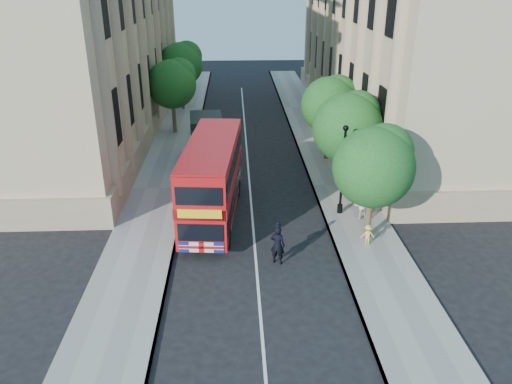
{
  "coord_description": "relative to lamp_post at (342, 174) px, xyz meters",
  "views": [
    {
      "loc": [
        -0.91,
        -19.32,
        12.76
      ],
      "look_at": [
        0.14,
        4.19,
        2.3
      ],
      "focal_mm": 35.0,
      "sensor_mm": 36.0,
      "label": 1
    }
  ],
  "objects": [
    {
      "name": "tree_right_near",
      "position": [
        0.84,
        -2.97,
        1.74
      ],
      "size": [
        4.0,
        4.0,
        6.08
      ],
      "color": "#473828",
      "rests_on": "ground"
    },
    {
      "name": "building_left",
      "position": [
        -18.8,
        18.0,
        6.49
      ],
      "size": [
        12.0,
        38.0,
        18.0
      ],
      "primitive_type": "cube",
      "color": "tan",
      "rests_on": "ground"
    },
    {
      "name": "double_decker_bus",
      "position": [
        -7.18,
        0.01,
        -0.11
      ],
      "size": [
        3.29,
        9.56,
        4.33
      ],
      "rotation": [
        0.0,
        0.0,
        -0.09
      ],
      "color": "#A60B0E",
      "rests_on": "ground"
    },
    {
      "name": "tree_right_far",
      "position": [
        0.84,
        9.03,
        1.8
      ],
      "size": [
        4.0,
        4.0,
        6.15
      ],
      "color": "#473828",
      "rests_on": "ground"
    },
    {
      "name": "ground",
      "position": [
        -5.0,
        -6.0,
        -2.51
      ],
      "size": [
        120.0,
        120.0,
        0.0
      ],
      "primitive_type": "plane",
      "color": "black",
      "rests_on": "ground"
    },
    {
      "name": "box_van",
      "position": [
        -7.89,
        8.92,
        -0.95
      ],
      "size": [
        2.73,
        5.75,
        3.19
      ],
      "rotation": [
        0.0,
        0.0,
        0.09
      ],
      "color": "black",
      "rests_on": "ground"
    },
    {
      "name": "child_b",
      "position": [
        0.66,
        -3.65,
        -1.85
      ],
      "size": [
        0.7,
        0.41,
        1.08
      ],
      "primitive_type": "imported",
      "rotation": [
        0.0,
        0.0,
        3.13
      ],
      "color": "#EFC751",
      "rests_on": "pavement_right"
    },
    {
      "name": "pavement_right",
      "position": [
        0.75,
        4.0,
        -2.45
      ],
      "size": [
        3.5,
        80.0,
        0.12
      ],
      "primitive_type": "cube",
      "color": "gray",
      "rests_on": "ground"
    },
    {
      "name": "building_right",
      "position": [
        8.8,
        18.0,
        6.49
      ],
      "size": [
        12.0,
        38.0,
        18.0
      ],
      "primitive_type": "cube",
      "color": "tan",
      "rests_on": "ground"
    },
    {
      "name": "tree_left_far",
      "position": [
        -10.96,
        16.03,
        1.93
      ],
      "size": [
        4.0,
        4.0,
        6.3
      ],
      "color": "#473828",
      "rests_on": "ground"
    },
    {
      "name": "tree_left_back",
      "position": [
        -10.96,
        24.03,
        2.2
      ],
      "size": [
        4.2,
        4.2,
        6.65
      ],
      "color": "#473828",
      "rests_on": "ground"
    },
    {
      "name": "tree_right_mid",
      "position": [
        0.84,
        3.03,
        1.93
      ],
      "size": [
        4.2,
        4.2,
        6.37
      ],
      "color": "#473828",
      "rests_on": "ground"
    },
    {
      "name": "pavement_left",
      "position": [
        -10.75,
        4.0,
        -2.45
      ],
      "size": [
        3.5,
        80.0,
        0.12
      ],
      "primitive_type": "cube",
      "color": "gray",
      "rests_on": "ground"
    },
    {
      "name": "lamp_post",
      "position": [
        0.0,
        0.0,
        0.0
      ],
      "size": [
        0.32,
        0.32,
        5.16
      ],
      "color": "black",
      "rests_on": "pavement_right"
    },
    {
      "name": "child_a",
      "position": [
        1.59,
        -0.74,
        -1.87
      ],
      "size": [
        0.63,
        0.31,
        1.05
      ],
      "primitive_type": "imported",
      "rotation": [
        0.0,
        0.0,
        3.06
      ],
      "color": "orange",
      "rests_on": "pavement_right"
    },
    {
      "name": "police_constable",
      "position": [
        -3.99,
        -5.0,
        -1.54
      ],
      "size": [
        0.83,
        0.71,
        1.94
      ],
      "primitive_type": "imported",
      "rotation": [
        0.0,
        0.0,
        2.73
      ],
      "color": "black",
      "rests_on": "ground"
    },
    {
      "name": "woman_pedestrian",
      "position": [
        0.98,
        -0.76,
        -1.58
      ],
      "size": [
        0.87,
        0.72,
        1.61
      ],
      "primitive_type": "imported",
      "rotation": [
        0.0,
        0.0,
        3.29
      ],
      "color": "beige",
      "rests_on": "pavement_right"
    }
  ]
}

